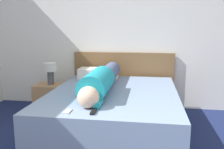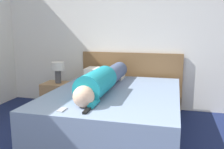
{
  "view_description": "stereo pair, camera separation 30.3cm",
  "coord_description": "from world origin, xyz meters",
  "px_view_note": "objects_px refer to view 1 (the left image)",
  "views": [
    {
      "loc": [
        0.39,
        -1.08,
        1.39
      ],
      "look_at": [
        -0.05,
        1.87,
        0.82
      ],
      "focal_mm": 40.0,
      "sensor_mm": 36.0,
      "label": 1
    },
    {
      "loc": [
        0.69,
        -1.02,
        1.39
      ],
      "look_at": [
        -0.05,
        1.87,
        0.82
      ],
      "focal_mm": 40.0,
      "sensor_mm": 36.0,
      "label": 2
    }
  ],
  "objects_px": {
    "person_lying": "(102,80)",
    "pillow_near_headboard": "(98,73)",
    "nightstand": "(52,99)",
    "cell_phone": "(67,111)",
    "bed": "(114,112)",
    "table_lamp": "(50,70)",
    "tv_remote": "(94,112)"
  },
  "relations": [
    {
      "from": "table_lamp",
      "to": "cell_phone",
      "type": "height_order",
      "value": "table_lamp"
    },
    {
      "from": "nightstand",
      "to": "cell_phone",
      "type": "distance_m",
      "value": 1.7
    },
    {
      "from": "bed",
      "to": "cell_phone",
      "type": "relative_size",
      "value": 15.97
    },
    {
      "from": "nightstand",
      "to": "person_lying",
      "type": "height_order",
      "value": "person_lying"
    },
    {
      "from": "bed",
      "to": "pillow_near_headboard",
      "type": "height_order",
      "value": "pillow_near_headboard"
    },
    {
      "from": "bed",
      "to": "nightstand",
      "type": "relative_size",
      "value": 4.2
    },
    {
      "from": "table_lamp",
      "to": "person_lying",
      "type": "xyz_separation_m",
      "value": [
        0.95,
        -0.61,
        -0.01
      ]
    },
    {
      "from": "bed",
      "to": "tv_remote",
      "type": "bearing_deg",
      "value": -95.06
    },
    {
      "from": "bed",
      "to": "person_lying",
      "type": "height_order",
      "value": "person_lying"
    },
    {
      "from": "bed",
      "to": "table_lamp",
      "type": "height_order",
      "value": "table_lamp"
    },
    {
      "from": "nightstand",
      "to": "pillow_near_headboard",
      "type": "height_order",
      "value": "pillow_near_headboard"
    },
    {
      "from": "nightstand",
      "to": "person_lying",
      "type": "xyz_separation_m",
      "value": [
        0.95,
        -0.61,
        0.47
      ]
    },
    {
      "from": "table_lamp",
      "to": "pillow_near_headboard",
      "type": "distance_m",
      "value": 0.77
    },
    {
      "from": "cell_phone",
      "to": "table_lamp",
      "type": "bearing_deg",
      "value": 117.65
    },
    {
      "from": "nightstand",
      "to": "tv_remote",
      "type": "distance_m",
      "value": 1.83
    },
    {
      "from": "tv_remote",
      "to": "cell_phone",
      "type": "distance_m",
      "value": 0.26
    },
    {
      "from": "nightstand",
      "to": "pillow_near_headboard",
      "type": "bearing_deg",
      "value": 15.21
    },
    {
      "from": "table_lamp",
      "to": "tv_remote",
      "type": "relative_size",
      "value": 2.31
    },
    {
      "from": "tv_remote",
      "to": "cell_phone",
      "type": "xyz_separation_m",
      "value": [
        -0.26,
        -0.01,
        -0.01
      ]
    },
    {
      "from": "nightstand",
      "to": "bed",
      "type": "bearing_deg",
      "value": -28.89
    },
    {
      "from": "person_lying",
      "to": "pillow_near_headboard",
      "type": "height_order",
      "value": "person_lying"
    },
    {
      "from": "person_lying",
      "to": "bed",
      "type": "bearing_deg",
      "value": -0.65
    },
    {
      "from": "tv_remote",
      "to": "nightstand",
      "type": "bearing_deg",
      "value": 125.18
    },
    {
      "from": "table_lamp",
      "to": "person_lying",
      "type": "distance_m",
      "value": 1.13
    },
    {
      "from": "cell_phone",
      "to": "bed",
      "type": "bearing_deg",
      "value": 68.97
    },
    {
      "from": "nightstand",
      "to": "person_lying",
      "type": "relative_size",
      "value": 0.27
    },
    {
      "from": "table_lamp",
      "to": "cell_phone",
      "type": "relative_size",
      "value": 2.67
    },
    {
      "from": "table_lamp",
      "to": "pillow_near_headboard",
      "type": "relative_size",
      "value": 0.56
    },
    {
      "from": "nightstand",
      "to": "person_lying",
      "type": "distance_m",
      "value": 1.22
    },
    {
      "from": "pillow_near_headboard",
      "to": "nightstand",
      "type": "bearing_deg",
      "value": -164.79
    },
    {
      "from": "bed",
      "to": "cell_phone",
      "type": "height_order",
      "value": "cell_phone"
    },
    {
      "from": "nightstand",
      "to": "cell_phone",
      "type": "relative_size",
      "value": 3.81
    }
  ]
}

